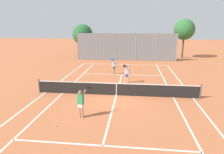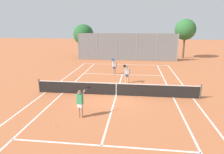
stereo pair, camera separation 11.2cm
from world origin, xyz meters
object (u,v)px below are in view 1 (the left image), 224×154
player_near_side (81,102)px  tree_behind_right (184,30)px  tree_behind_left (83,35)px  loose_tennis_ball_1 (56,126)px  player_far_right (127,73)px  tennis_net (116,89)px  loose_tennis_ball_0 (124,79)px  player_far_left (114,66)px

player_near_side → tree_behind_right: 24.53m
tree_behind_left → tree_behind_right: tree_behind_right is taller
player_near_side → loose_tennis_ball_1: 1.81m
player_far_right → tennis_net: bearing=-100.4°
tree_behind_left → tree_behind_right: size_ratio=0.87×
loose_tennis_ball_0 → tree_behind_left: size_ratio=0.01×
tennis_net → tree_behind_left: size_ratio=2.33×
tennis_net → tree_behind_left: tree_behind_left is taller
tennis_net → loose_tennis_ball_1: size_ratio=181.82×
player_far_left → tree_behind_left: size_ratio=0.34×
tree_behind_left → player_near_side: bearing=-76.0°
loose_tennis_ball_0 → loose_tennis_ball_1: size_ratio=1.00×
tree_behind_right → player_near_side: bearing=-114.8°
loose_tennis_ball_0 → tree_behind_left: bearing=119.1°
player_far_right → loose_tennis_ball_0: bearing=104.6°
player_near_side → tennis_net: bearing=66.9°
player_far_left → player_far_right: (1.47, -3.13, 0.00)m
tennis_net → tree_behind_left: bearing=111.6°
player_near_side → tree_behind_left: tree_behind_left is taller
player_near_side → player_far_right: size_ratio=1.00×
loose_tennis_ball_0 → tennis_net: bearing=-93.5°
tennis_net → player_far_right: (0.61, 3.33, 0.42)m
tennis_net → player_near_side: (-1.63, -3.83, 0.42)m
player_near_side → player_far_left: 10.32m
player_far_left → loose_tennis_ball_0: bearing=-58.6°
player_far_left → loose_tennis_ball_0: player_far_left is taller
tree_behind_right → tennis_net: bearing=-115.2°
player_far_right → tree_behind_left: bearing=117.9°
player_far_left → tree_behind_left: tree_behind_left is taller
loose_tennis_ball_0 → player_far_right: bearing=-75.4°
tennis_net → loose_tennis_ball_1: tennis_net is taller
loose_tennis_ball_1 → loose_tennis_ball_0: bearing=73.0°
player_near_side → loose_tennis_ball_0: size_ratio=26.88×
loose_tennis_ball_0 → loose_tennis_ball_1: same height
player_near_side → tree_behind_right: bearing=65.2°
tennis_net → player_far_left: size_ratio=6.76×
player_near_side → loose_tennis_ball_1: bearing=-130.6°
loose_tennis_ball_1 → tree_behind_right: 26.16m
player_far_left → player_far_right: bearing=-64.9°
loose_tennis_ball_0 → tree_behind_left: tree_behind_left is taller
loose_tennis_ball_0 → player_near_side: bearing=-102.8°
tree_behind_left → tree_behind_right: (15.57, 0.54, 0.80)m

